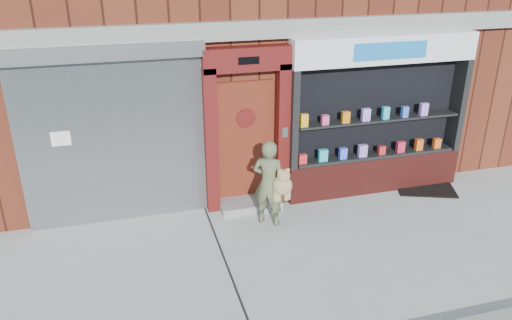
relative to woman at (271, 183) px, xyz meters
name	(u,v)px	position (x,y,z in m)	size (l,w,h in m)	color
ground	(324,252)	(0.55, -1.06, -0.77)	(80.00, 80.00, 0.00)	#9E9E99
shutter_bay	(112,126)	(-2.45, 0.87, 0.95)	(3.10, 0.30, 3.04)	gray
red_door_bay	(247,130)	(-0.19, 0.80, 0.69)	(1.52, 0.58, 2.90)	#4B0D0C
pharmacy_bay	(377,123)	(2.30, 0.75, 0.60)	(3.50, 0.41, 3.00)	#5D1A16
woman	(271,183)	(0.00, 0.00, 0.00)	(0.68, 0.64, 1.52)	#585E3E
doormat	(425,188)	(3.35, 0.45, -0.75)	(1.09, 0.76, 0.03)	black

